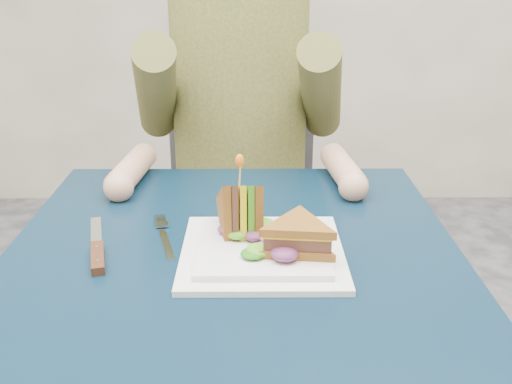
{
  "coord_description": "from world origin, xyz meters",
  "views": [
    {
      "loc": [
        0.03,
        -0.91,
        1.18
      ],
      "look_at": [
        0.04,
        0.0,
        0.82
      ],
      "focal_mm": 42.0,
      "sensor_mm": 36.0,
      "label": 1
    }
  ],
  "objects_px": {
    "chair": "(241,196)",
    "sandwich_upright": "(240,213)",
    "diner": "(239,73)",
    "sandwich_flat": "(298,237)",
    "table": "(234,283)",
    "fork": "(165,237)",
    "knife": "(97,253)",
    "plate": "(262,250)"
  },
  "relations": [
    {
      "from": "diner",
      "to": "sandwich_flat",
      "type": "bearing_deg",
      "value": -80.83
    },
    {
      "from": "sandwich_flat",
      "to": "knife",
      "type": "height_order",
      "value": "sandwich_flat"
    },
    {
      "from": "chair",
      "to": "sandwich_upright",
      "type": "height_order",
      "value": "chair"
    },
    {
      "from": "table",
      "to": "sandwich_flat",
      "type": "xyz_separation_m",
      "value": [
        0.1,
        -0.07,
        0.12
      ]
    },
    {
      "from": "chair",
      "to": "sandwich_flat",
      "type": "xyz_separation_m",
      "value": [
        0.1,
        -0.75,
        0.23
      ]
    },
    {
      "from": "chair",
      "to": "knife",
      "type": "height_order",
      "value": "chair"
    },
    {
      "from": "table",
      "to": "knife",
      "type": "bearing_deg",
      "value": -167.05
    },
    {
      "from": "chair",
      "to": "knife",
      "type": "distance_m",
      "value": 0.79
    },
    {
      "from": "chair",
      "to": "plate",
      "type": "bearing_deg",
      "value": -86.2
    },
    {
      "from": "diner",
      "to": "plate",
      "type": "distance_m",
      "value": 0.64
    },
    {
      "from": "sandwich_flat",
      "to": "fork",
      "type": "distance_m",
      "value": 0.24
    },
    {
      "from": "table",
      "to": "knife",
      "type": "xyz_separation_m",
      "value": [
        -0.22,
        -0.05,
        0.09
      ]
    },
    {
      "from": "plate",
      "to": "sandwich_upright",
      "type": "bearing_deg",
      "value": 128.84
    },
    {
      "from": "plate",
      "to": "diner",
      "type": "bearing_deg",
      "value": 94.49
    },
    {
      "from": "chair",
      "to": "fork",
      "type": "distance_m",
      "value": 0.7
    },
    {
      "from": "knife",
      "to": "plate",
      "type": "bearing_deg",
      "value": 0.39
    },
    {
      "from": "sandwich_flat",
      "to": "plate",
      "type": "bearing_deg",
      "value": 155.56
    },
    {
      "from": "table",
      "to": "fork",
      "type": "relative_size",
      "value": 4.23
    },
    {
      "from": "chair",
      "to": "plate",
      "type": "relative_size",
      "value": 3.58
    },
    {
      "from": "fork",
      "to": "knife",
      "type": "distance_m",
      "value": 0.12
    },
    {
      "from": "diner",
      "to": "sandwich_flat",
      "type": "relative_size",
      "value": 5.0
    },
    {
      "from": "sandwich_upright",
      "to": "knife",
      "type": "xyz_separation_m",
      "value": [
        -0.23,
        -0.05,
        -0.05
      ]
    },
    {
      "from": "sandwich_flat",
      "to": "fork",
      "type": "bearing_deg",
      "value": 158.41
    },
    {
      "from": "sandwich_upright",
      "to": "fork",
      "type": "distance_m",
      "value": 0.14
    },
    {
      "from": "sandwich_upright",
      "to": "table",
      "type": "bearing_deg",
      "value": 165.06
    },
    {
      "from": "table",
      "to": "sandwich_upright",
      "type": "bearing_deg",
      "value": -14.94
    },
    {
      "from": "sandwich_flat",
      "to": "sandwich_upright",
      "type": "xyz_separation_m",
      "value": [
        -0.09,
        0.07,
        0.01
      ]
    },
    {
      "from": "knife",
      "to": "sandwich_flat",
      "type": "bearing_deg",
      "value": -4.13
    },
    {
      "from": "chair",
      "to": "sandwich_flat",
      "type": "relative_size",
      "value": 6.25
    },
    {
      "from": "chair",
      "to": "fork",
      "type": "xyz_separation_m",
      "value": [
        -0.12,
        -0.66,
        0.19
      ]
    },
    {
      "from": "plate",
      "to": "sandwich_upright",
      "type": "distance_m",
      "value": 0.07
    },
    {
      "from": "plate",
      "to": "sandwich_flat",
      "type": "height_order",
      "value": "sandwich_flat"
    },
    {
      "from": "table",
      "to": "diner",
      "type": "distance_m",
      "value": 0.62
    },
    {
      "from": "chair",
      "to": "knife",
      "type": "xyz_separation_m",
      "value": [
        -0.22,
        -0.73,
        0.2
      ]
    },
    {
      "from": "diner",
      "to": "plate",
      "type": "xyz_separation_m",
      "value": [
        0.05,
        -0.61,
        -0.18
      ]
    },
    {
      "from": "chair",
      "to": "knife",
      "type": "relative_size",
      "value": 4.26
    },
    {
      "from": "plate",
      "to": "fork",
      "type": "xyz_separation_m",
      "value": [
        -0.17,
        0.06,
        -0.01
      ]
    },
    {
      "from": "plate",
      "to": "fork",
      "type": "bearing_deg",
      "value": 159.38
    },
    {
      "from": "chair",
      "to": "table",
      "type": "bearing_deg",
      "value": -90.0
    },
    {
      "from": "sandwich_flat",
      "to": "knife",
      "type": "relative_size",
      "value": 0.68
    },
    {
      "from": "chair",
      "to": "sandwich_upright",
      "type": "relative_size",
      "value": 6.44
    },
    {
      "from": "plate",
      "to": "sandwich_flat",
      "type": "distance_m",
      "value": 0.07
    }
  ]
}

